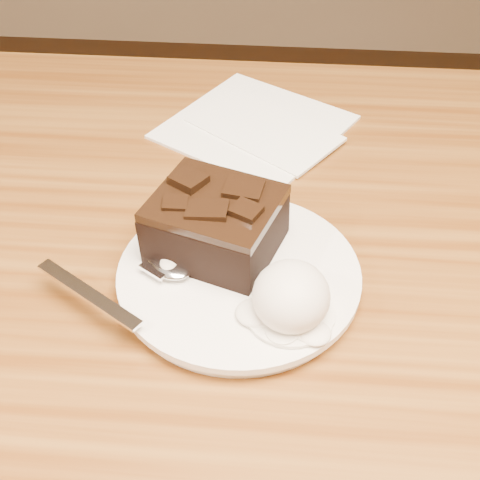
# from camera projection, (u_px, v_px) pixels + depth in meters

# --- Properties ---
(plate) EXTENTS (0.19, 0.19, 0.02)m
(plate) POSITION_uv_depth(u_px,v_px,m) (239.00, 278.00, 0.53)
(plate) COLOR white
(plate) RESTS_ON dining_table
(brownie) EXTENTS (0.12, 0.11, 0.04)m
(brownie) POSITION_uv_depth(u_px,v_px,m) (216.00, 227.00, 0.53)
(brownie) COLOR black
(brownie) RESTS_ON plate
(ice_cream_scoop) EXTENTS (0.06, 0.06, 0.05)m
(ice_cream_scoop) POSITION_uv_depth(u_px,v_px,m) (291.00, 296.00, 0.48)
(ice_cream_scoop) COLOR white
(ice_cream_scoop) RESTS_ON plate
(melt_puddle) EXTENTS (0.07, 0.07, 0.00)m
(melt_puddle) POSITION_uv_depth(u_px,v_px,m) (290.00, 313.00, 0.49)
(melt_puddle) COLOR white
(melt_puddle) RESTS_ON plate
(spoon) EXTENTS (0.15, 0.11, 0.01)m
(spoon) POSITION_uv_depth(u_px,v_px,m) (169.00, 267.00, 0.52)
(spoon) COLOR silver
(spoon) RESTS_ON plate
(napkin) EXTENTS (0.23, 0.23, 0.01)m
(napkin) POSITION_uv_depth(u_px,v_px,m) (255.00, 126.00, 0.70)
(napkin) COLOR white
(napkin) RESTS_ON dining_table
(crumb_a) EXTENTS (0.01, 0.01, 0.00)m
(crumb_a) POSITION_uv_depth(u_px,v_px,m) (284.00, 296.00, 0.50)
(crumb_a) COLOR black
(crumb_a) RESTS_ON plate
(crumb_b) EXTENTS (0.01, 0.01, 0.00)m
(crumb_b) POSITION_uv_depth(u_px,v_px,m) (212.00, 254.00, 0.53)
(crumb_b) COLOR black
(crumb_b) RESTS_ON plate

